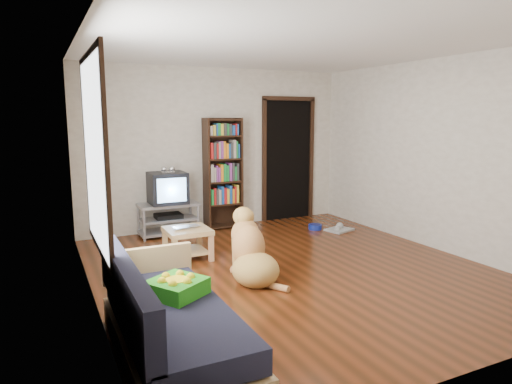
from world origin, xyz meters
name	(u,v)px	position (x,y,z in m)	size (l,w,h in m)	color
ground	(292,269)	(0.00, 0.00, 0.00)	(5.00, 5.00, 0.00)	#54230E
ceiling	(295,45)	(0.00, 0.00, 2.60)	(5.00, 5.00, 0.00)	white
wall_back	(216,149)	(0.00, 2.50, 1.30)	(4.50, 4.50, 0.00)	silver
wall_front	(482,195)	(0.00, -2.50, 1.30)	(4.50, 4.50, 0.00)	silver
wall_left	(88,172)	(-2.25, 0.00, 1.30)	(5.00, 5.00, 0.00)	silver
wall_right	(435,155)	(2.25, 0.00, 1.30)	(5.00, 5.00, 0.00)	silver
green_cushion	(177,287)	(-1.75, -1.19, 0.48)	(0.39, 0.39, 0.13)	green
laptop	(188,228)	(-1.00, 0.93, 0.41)	(0.35, 0.23, 0.03)	silver
dog_bowl	(315,227)	(1.35, 1.56, 0.04)	(0.22, 0.22, 0.08)	navy
grey_rag	(339,230)	(1.65, 1.31, 0.01)	(0.40, 0.32, 0.03)	#A0A0A0
window	(94,155)	(-2.23, -0.50, 1.50)	(0.03, 1.46, 1.70)	white
doorway	(288,157)	(1.35, 2.48, 1.12)	(1.03, 0.05, 2.19)	black
tv_stand	(168,218)	(-0.90, 2.25, 0.27)	(0.90, 0.45, 0.50)	#99999E
crt_tv	(167,187)	(-0.90, 2.27, 0.74)	(0.55, 0.52, 0.58)	black
bookshelf	(223,167)	(0.05, 2.34, 1.00)	(0.60, 0.30, 1.80)	black
sofa	(168,327)	(-1.87, -1.38, 0.26)	(0.80, 1.80, 0.80)	tan
coffee_table	(187,237)	(-1.00, 0.96, 0.28)	(0.55, 0.55, 0.40)	tan
dog	(251,254)	(-0.59, -0.10, 0.30)	(0.54, 1.01, 0.83)	#B98C47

